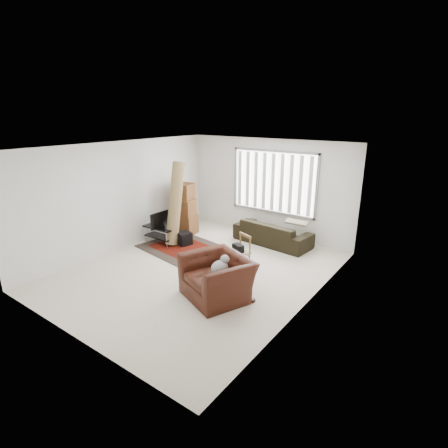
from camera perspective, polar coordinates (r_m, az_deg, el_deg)
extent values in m
plane|color=beige|center=(7.85, -4.10, -7.58)|extent=(6.00, 6.00, 0.00)
cube|color=white|center=(7.13, -4.58, 12.44)|extent=(5.00, 6.00, 0.02)
cube|color=silver|center=(9.79, 7.11, 5.82)|extent=(5.00, 0.02, 2.70)
cube|color=silver|center=(5.57, -24.70, -5.08)|extent=(5.00, 0.02, 2.70)
cube|color=silver|center=(9.15, -16.44, 4.38)|extent=(0.02, 6.00, 2.70)
cube|color=silver|center=(6.13, 13.85, -1.86)|extent=(0.02, 6.00, 2.70)
cube|color=white|center=(9.64, 8.14, 6.80)|extent=(2.40, 0.01, 1.60)
cube|color=gray|center=(9.62, 8.08, 6.78)|extent=(2.52, 0.06, 1.72)
cube|color=white|center=(9.59, 7.97, 6.75)|extent=(2.40, 0.02, 1.55)
cube|color=black|center=(8.96, -5.83, -4.24)|extent=(2.69, 2.00, 0.02)
cube|color=#4E0E07|center=(8.96, -5.83, -4.17)|extent=(2.11, 1.42, 0.00)
cube|color=black|center=(9.43, -10.44, -0.53)|extent=(0.92, 0.41, 0.04)
cube|color=black|center=(9.52, -10.35, -2.00)|extent=(0.88, 0.38, 0.03)
cylinder|color=#B2B2B7|center=(9.68, -12.81, -1.52)|extent=(0.03, 0.03, 0.46)
cylinder|color=#B2B2B7|center=(9.11, -9.35, -2.55)|extent=(0.03, 0.03, 0.46)
cylinder|color=#B2B2B7|center=(9.90, -11.31, -0.99)|extent=(0.03, 0.03, 0.46)
cylinder|color=#B2B2B7|center=(9.34, -7.84, -1.96)|extent=(0.03, 0.03, 0.46)
imported|color=black|center=(9.36, -10.52, 0.81)|extent=(0.10, 0.74, 0.43)
cube|color=black|center=(9.26, -6.52, -2.36)|extent=(0.40, 0.40, 0.33)
cube|color=brown|center=(10.12, -6.37, -0.09)|extent=(0.68, 0.64, 0.54)
cube|color=brown|center=(9.94, -6.50, 2.67)|extent=(0.62, 0.58, 0.49)
cube|color=brown|center=(9.89, -6.57, 5.35)|extent=(0.57, 0.57, 0.43)
cube|color=silver|center=(10.17, -7.71, 0.48)|extent=(0.60, 0.32, 0.72)
cylinder|color=olive|center=(9.22, -7.98, 3.34)|extent=(0.52, 0.93, 2.17)
imported|color=black|center=(9.34, 7.94, -0.85)|extent=(2.16, 1.10, 0.80)
cube|color=#8D7D5C|center=(7.75, 2.30, -4.69)|extent=(0.55, 0.55, 0.05)
cylinder|color=brown|center=(7.87, 0.45, -5.88)|extent=(0.04, 0.04, 0.40)
cylinder|color=brown|center=(7.60, 1.94, -6.79)|extent=(0.04, 0.04, 0.40)
cylinder|color=brown|center=(8.06, 2.60, -5.32)|extent=(0.04, 0.04, 0.40)
cylinder|color=brown|center=(7.79, 4.13, -6.18)|extent=(0.04, 0.04, 0.40)
cube|color=brown|center=(7.72, 3.48, -1.87)|extent=(0.39, 0.18, 0.06)
cube|color=brown|center=(7.92, 2.70, -2.66)|extent=(0.05, 0.05, 0.40)
cube|color=brown|center=(7.65, 4.26, -3.44)|extent=(0.05, 0.05, 0.40)
cube|color=black|center=(7.71, 2.31, -3.94)|extent=(0.30, 0.24, 0.17)
imported|color=#38150B|center=(6.60, -1.15, -8.29)|extent=(1.56, 1.47, 0.92)
ellipsoid|color=#59595B|center=(6.54, -1.16, -7.22)|extent=(0.36, 0.40, 0.23)
sphere|color=#59595B|center=(6.56, 0.13, -5.79)|extent=(0.17, 0.17, 0.17)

